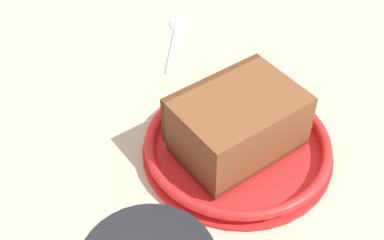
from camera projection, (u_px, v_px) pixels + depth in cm
name	position (u px, v px, depth cm)	size (l,w,h in cm)	color
ground_plane	(135.00, 160.00, 48.91)	(151.58, 151.58, 2.97)	tan
small_plate	(237.00, 145.00, 47.11)	(17.52, 17.52, 1.73)	red
cake_slice	(237.00, 122.00, 45.35)	(11.38, 13.03, 5.61)	#472814
teaspoon	(176.00, 29.00, 61.35)	(6.13, 10.78, 0.80)	silver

